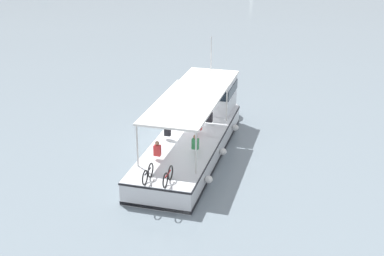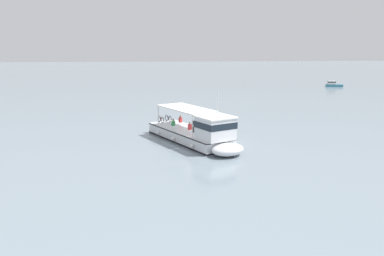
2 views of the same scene
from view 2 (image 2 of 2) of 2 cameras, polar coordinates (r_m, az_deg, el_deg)
ground_plane at (r=36.61m, az=2.46°, el=-2.39°), size 400.00×400.00×0.00m
ferry_main at (r=36.26m, az=0.85°, el=-0.87°), size 12.75×8.44×5.32m
motorboat_far_left at (r=94.36m, az=19.97°, el=6.02°), size 2.03×3.79×1.26m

